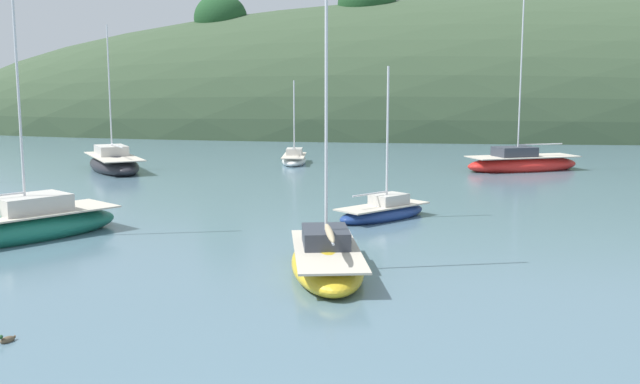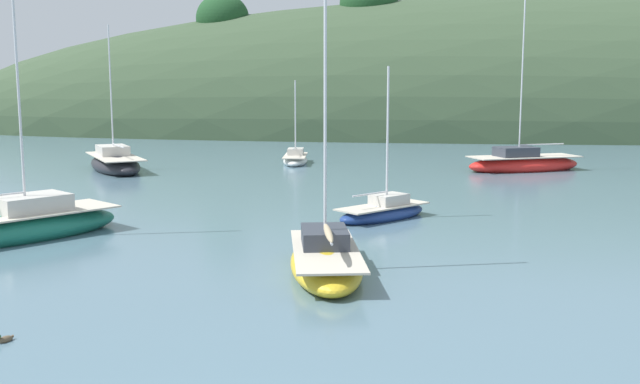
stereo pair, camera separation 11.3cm
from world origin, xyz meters
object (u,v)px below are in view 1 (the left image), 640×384
Objects in this scene: sailboat_orange_cutter at (114,163)px; sailboat_navy_dinghy at (383,211)px; sailboat_black_sloop at (327,260)px; sailboat_grey_yawl at (294,159)px; duck_lead at (7,340)px; sailboat_teal_outer at (522,163)px; sailboat_red_portside at (17,227)px.

sailboat_orange_cutter reaches higher than sailboat_navy_dinghy.
sailboat_orange_cutter reaches higher than sailboat_black_sloop.
sailboat_black_sloop is 1.40× the size of sailboat_navy_dinghy.
sailboat_orange_cutter is at bearing 137.47° from sailboat_navy_dinghy.
sailboat_navy_dinghy is (16.69, -15.31, -0.15)m from sailboat_orange_cutter.
sailboat_navy_dinghy is 20.89m from sailboat_grey_yawl.
sailboat_grey_yawl is (-3.98, 28.78, -0.07)m from sailboat_black_sloop.
sailboat_navy_dinghy reaches higher than duck_lead.
sailboat_navy_dinghy is 15.66× the size of duck_lead.
sailboat_teal_outer is 1.77× the size of sailboat_navy_dinghy.
sailboat_teal_outer is 1.92× the size of sailboat_grey_yawl.
sailboat_navy_dinghy is at bearing -42.53° from sailboat_orange_cutter.
sailboat_black_sloop is at bearing -82.13° from sailboat_grey_yawl.
sailboat_teal_outer is (22.00, 22.01, -0.00)m from sailboat_red_portside.
sailboat_teal_outer is 27.67× the size of duck_lead.
sailboat_teal_outer reaches higher than sailboat_navy_dinghy.
sailboat_black_sloop is 29.06m from sailboat_grey_yawl.
sailboat_black_sloop reaches higher than sailboat_navy_dinghy.
sailboat_black_sloop is 21.99× the size of duck_lead.
sailboat_teal_outer is 15.02m from sailboat_grey_yawl.
sailboat_navy_dinghy is (-8.98, -17.20, -0.15)m from sailboat_teal_outer.
sailboat_orange_cutter is 28.26m from sailboat_black_sloop.
sailboat_red_portside is 1.15× the size of sailboat_orange_cutter.
sailboat_black_sloop is (11.23, -3.89, -0.07)m from sailboat_red_portside.
duck_lead is at bearing -119.02° from sailboat_navy_dinghy.
sailboat_grey_yawl is (-14.75, 2.88, -0.14)m from sailboat_teal_outer.
sailboat_orange_cutter reaches higher than duck_lead.
duck_lead is at bearing -94.12° from sailboat_grey_yawl.
sailboat_black_sloop is 8.88m from sailboat_navy_dinghy.
sailboat_red_portside is 20.45m from sailboat_orange_cutter.
sailboat_black_sloop is at bearing -19.10° from sailboat_red_portside.
sailboat_teal_outer reaches higher than sailboat_grey_yawl.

